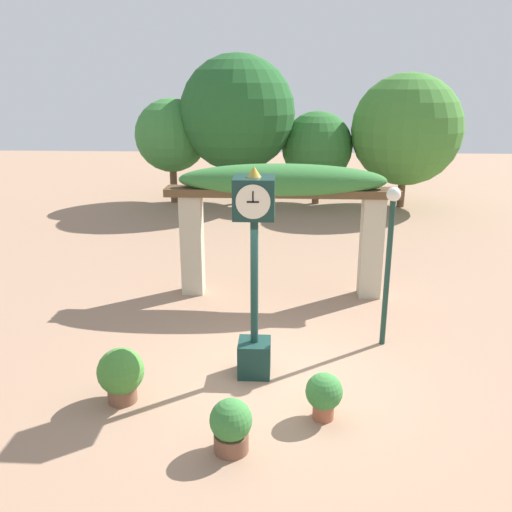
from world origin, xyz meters
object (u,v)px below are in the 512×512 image
object	(u,v)px
lamp_post	(389,247)
potted_plant_far_left	(231,425)
pedestal_clock	(254,265)
potted_plant_near_left	(324,394)
potted_plant_near_right	(121,374)

from	to	relation	value
lamp_post	potted_plant_far_left	bearing A→B (deg)	-128.03
lamp_post	pedestal_clock	bearing A→B (deg)	-152.40
pedestal_clock	potted_plant_near_left	xyz separation A→B (m)	(1.06, -1.20, -1.52)
pedestal_clock	lamp_post	xyz separation A→B (m)	(2.31, 1.21, -0.04)
potted_plant_near_right	lamp_post	xyz separation A→B (m)	(4.27, 2.12, 1.42)
potted_plant_near_right	potted_plant_far_left	xyz separation A→B (m)	(1.77, -1.08, -0.07)
potted_plant_near_left	lamp_post	distance (m)	3.09
potted_plant_near_right	potted_plant_far_left	world-z (taller)	potted_plant_near_right
pedestal_clock	potted_plant_far_left	distance (m)	2.52
pedestal_clock	potted_plant_far_left	size ratio (longest dim) A/B	4.64
pedestal_clock	potted_plant_far_left	world-z (taller)	pedestal_clock
potted_plant_far_left	lamp_post	world-z (taller)	lamp_post
potted_plant_near_left	potted_plant_near_right	size ratio (longest dim) A/B	0.82
potted_plant_far_left	potted_plant_near_left	bearing A→B (deg)	32.20
potted_plant_near_left	lamp_post	world-z (taller)	lamp_post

